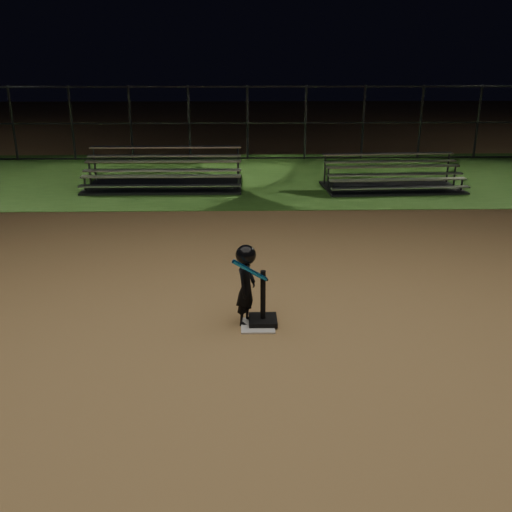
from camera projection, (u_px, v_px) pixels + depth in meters
The scene contains 8 objects.
ground at pixel (258, 326), 7.58m from camera, with size 80.00×80.00×0.00m, color #9D7747.
grass_strip at pixel (249, 176), 17.00m from camera, with size 60.00×8.00×0.01m, color #2E5B1D.
home_plate at pixel (258, 326), 7.58m from camera, with size 0.45×0.45×0.02m, color beige.
batting_tee at pixel (263, 313), 7.61m from camera, with size 0.38×0.38×0.74m.
child_batter at pixel (246, 283), 7.49m from camera, with size 0.49×0.49×1.12m.
bleacher_left at pixel (164, 180), 15.53m from camera, with size 4.23×2.07×1.04m.
bleacher_right at pixel (392, 183), 15.33m from camera, with size 3.74×1.98×0.89m.
backstop_fence at pixel (247, 123), 19.41m from camera, with size 20.08×0.08×2.50m.
Camera 1 is at (-0.19, -6.83, 3.43)m, focal length 39.65 mm.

